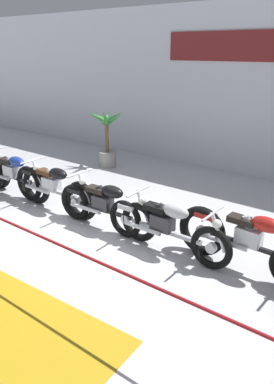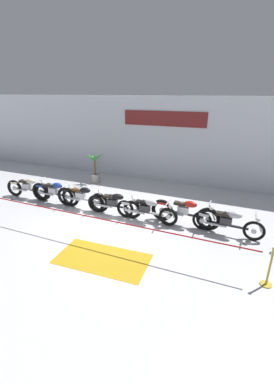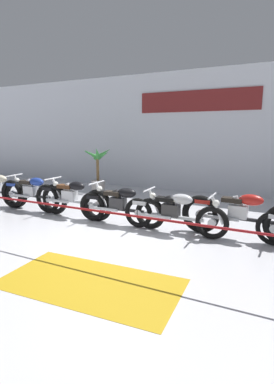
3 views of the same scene
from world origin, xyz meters
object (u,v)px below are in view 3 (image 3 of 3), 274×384
motorcycle_red_5 (241,216)px  stanchion_far_left (3,205)px  floor_banner (90,283)px  motorcycle_black_3 (120,206)px  motorcycle_silver_4 (174,212)px  motorcycle_black_2 (72,198)px  potted_palm_left_of_row (98,171)px  motorcycle_blue_1 (32,194)px

motorcycle_red_5 → stanchion_far_left: size_ratio=0.24×
floor_banner → motorcycle_red_5: bearing=56.6°
motorcycle_black_3 → motorcycle_silver_4: motorcycle_black_3 is taller
motorcycle_black_2 → potted_palm_left_of_row: potted_palm_left_of_row is taller
motorcycle_red_5 → potted_palm_left_of_row: size_ratio=1.45×
motorcycle_blue_1 → motorcycle_red_5: size_ratio=0.96×
motorcycle_blue_1 → stanchion_far_left: (1.26, -1.98, 0.26)m
motorcycle_silver_4 → motorcycle_red_5: size_ratio=0.95×
potted_palm_left_of_row → motorcycle_silver_4: bearing=-37.3°
potted_palm_left_of_row → stanchion_far_left: size_ratio=0.16×
motorcycle_black_2 → floor_banner: (2.40, -2.62, -0.48)m
motorcycle_black_2 → potted_palm_left_of_row: size_ratio=1.40×
motorcycle_black_2 → motorcycle_silver_4: bearing=-1.0°
motorcycle_silver_4 → floor_banner: bearing=-97.3°
motorcycle_blue_1 → potted_palm_left_of_row: 2.96m
motorcycle_red_5 → potted_palm_left_of_row: potted_palm_left_of_row is taller
motorcycle_black_3 → potted_palm_left_of_row: potted_palm_left_of_row is taller
motorcycle_blue_1 → floor_banner: motorcycle_blue_1 is taller
motorcycle_black_3 → motorcycle_red_5: motorcycle_red_5 is taller
motorcycle_black_3 → potted_palm_left_of_row: bearing=131.3°
motorcycle_blue_1 → motorcycle_silver_4: (4.06, -0.04, -0.02)m
motorcycle_red_5 → floor_banner: bearing=-120.3°
motorcycle_blue_1 → potted_palm_left_of_row: size_ratio=1.39×
motorcycle_black_2 → motorcycle_red_5: 4.06m
motorcycle_blue_1 → motorcycle_black_3: motorcycle_blue_1 is taller
motorcycle_black_2 → floor_banner: size_ratio=0.91×
floor_banner → motorcycle_blue_1: bearing=141.9°
stanchion_far_left → potted_palm_left_of_row: bearing=102.7°
potted_palm_left_of_row → floor_banner: 6.66m
potted_palm_left_of_row → stanchion_far_left: 5.05m
motorcycle_blue_1 → potted_palm_left_of_row: potted_palm_left_of_row is taller
motorcycle_black_3 → motorcycle_silver_4: 1.31m
motorcycle_blue_1 → potted_palm_left_of_row: bearing=87.1°
stanchion_far_left → floor_banner: bearing=-14.4°
motorcycle_black_3 → motorcycle_silver_4: bearing=-0.6°
motorcycle_black_2 → motorcycle_black_3: motorcycle_black_2 is taller
motorcycle_black_3 → motorcycle_blue_1: bearing=179.4°
motorcycle_black_3 → stanchion_far_left: 2.48m
stanchion_far_left → motorcycle_blue_1: bearing=122.4°
motorcycle_red_5 → motorcycle_silver_4: bearing=-169.4°
motorcycle_blue_1 → motorcycle_black_3: 2.76m
motorcycle_black_3 → motorcycle_red_5: (2.63, 0.23, 0.03)m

